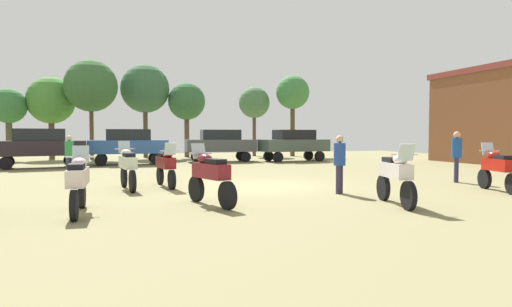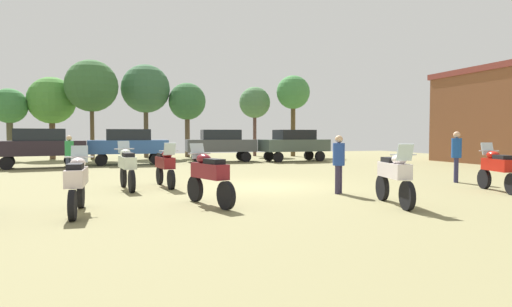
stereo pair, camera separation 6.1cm
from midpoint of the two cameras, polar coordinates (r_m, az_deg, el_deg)
ground_plane at (r=14.35m, az=1.22°, el=-4.37°), size 44.00×52.00×0.02m
motorcycle_2 at (r=10.12m, az=-22.27°, el=-3.31°), size 0.62×2.21×1.46m
motorcycle_3 at (r=10.99m, az=17.85°, el=-2.69°), size 0.74×2.14×1.50m
motorcycle_4 at (r=14.43m, az=-11.70°, el=-1.50°), size 0.65×2.15×1.45m
motorcycle_5 at (r=14.83m, az=29.18°, el=-1.65°), size 0.80×2.03×1.46m
motorcycle_6 at (r=10.53m, az=-6.01°, el=-2.84°), size 0.84×2.09×1.49m
motorcycle_7 at (r=14.00m, az=-16.43°, el=-1.56°), size 0.65×2.23×1.50m
car_1 at (r=24.72m, az=-26.42°, el=1.00°), size 4.52×2.43×2.00m
car_2 at (r=27.82m, az=5.10°, el=1.39°), size 4.42×2.12×2.00m
car_3 at (r=25.62m, az=-16.28°, el=1.21°), size 4.30×1.81×2.00m
car_4 at (r=27.37m, az=-4.58°, el=1.38°), size 4.41×2.08×2.00m
person_1 at (r=17.02m, az=24.88°, el=0.11°), size 0.48×0.48×1.81m
person_2 at (r=19.19m, az=-23.19°, el=0.10°), size 0.48×0.48×1.67m
person_3 at (r=12.75m, az=10.93°, el=-0.81°), size 0.48×0.48×1.68m
tree_1 at (r=33.32m, az=-14.21°, el=8.18°), size 3.54×3.54×6.84m
tree_2 at (r=34.50m, az=-0.12°, el=6.63°), size 2.45×2.45×5.45m
tree_4 at (r=33.23m, az=-29.57°, el=5.32°), size 2.31×2.31×4.76m
tree_5 at (r=33.31m, az=-25.16°, el=6.26°), size 3.21×3.21×5.66m
tree_6 at (r=31.82m, az=-20.70°, el=8.26°), size 3.51×3.51×6.76m
tree_7 at (r=33.38m, az=-8.96°, el=6.68°), size 2.79×2.79×5.60m
tree_9 at (r=34.33m, az=4.95°, el=7.86°), size 2.60×2.60×6.30m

